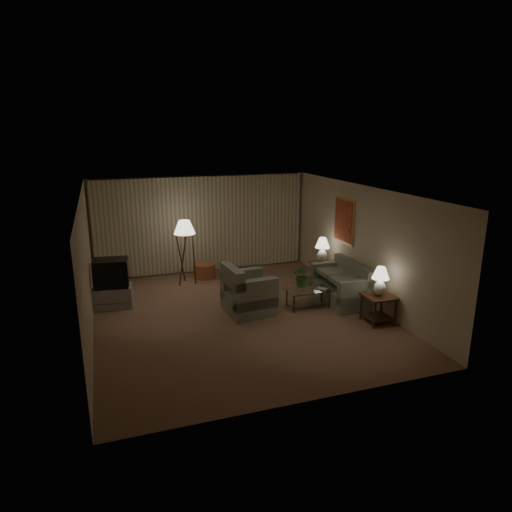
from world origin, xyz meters
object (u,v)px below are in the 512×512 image
Objects in this scene: armchair at (249,294)px; side_table_far at (322,269)px; side_table_near at (378,304)px; table_lamp_far at (322,248)px; tv_cabinet at (113,297)px; crt_tv at (111,273)px; coffee_table at (308,296)px; floor_lamp at (185,251)px; vase at (302,287)px; ottoman at (205,271)px; sofa at (340,286)px; table_lamp_near at (380,279)px.

side_table_far is (2.38, 1.19, -0.02)m from armchair.
table_lamp_far is at bearing 90.00° from side_table_near.
tv_cabinet is 1.13× the size of crt_tv.
coffee_table is 3.48m from floor_lamp.
vase is at bearing -102.36° from armchair.
floor_lamp is at bearing -148.33° from ottoman.
sofa reaches higher than ottoman.
vase is (1.22, -0.16, 0.06)m from armchair.
table_lamp_far reaches higher than sofa.
side_table_far is 0.93× the size of table_lamp_far.
floor_lamp is (-3.18, 2.42, 0.52)m from sofa.
side_table_far is 3.56m from floor_lamp.
side_table_far is 0.59× the size of coffee_table.
armchair is at bearing -68.15° from floor_lamp.
side_table_far is at bearing 53.10° from coffee_table.
table_lamp_near is 0.68× the size of tv_cabinet.
ottoman is (-2.61, 2.77, -0.17)m from sofa.
side_table_far is 3.16m from ottoman.
side_table_far is 0.66× the size of tv_cabinet.
floor_lamp is at bearing -125.36° from sofa.
crt_tv reaches higher than ottoman.
side_table_near is 1.62m from coffee_table.
table_lamp_near is (0.15, -1.35, 0.59)m from sofa.
crt_tv is 5.58× the size of vase.
ottoman is at bearing 123.84° from side_table_near.
coffee_table is at bearing -47.50° from floor_lamp.
ottoman is (0.56, 0.35, -0.69)m from floor_lamp.
vase is (2.16, -2.52, -0.40)m from floor_lamp.
coffee_table is (-0.86, -0.10, -0.09)m from sofa.
tv_cabinet is 2.26m from floor_lamp.
side_table_near reaches higher than coffee_table.
table_lamp_near is at bearing -56.16° from ottoman.
side_table_far is 4.18× the size of vase.
tv_cabinet is at bearing 179.14° from table_lamp_far.
armchair is 8.19× the size of vase.
armchair is at bearing -16.59° from tv_cabinet.
sofa is at bearing -7.17° from crt_tv.
side_table_near is at bearing -47.05° from vase.
side_table_near is 1.00× the size of side_table_far.
table_lamp_far is 0.81× the size of crt_tv.
table_lamp_far is at bearing 90.00° from table_lamp_near.
side_table_far is 0.98× the size of table_lamp_near.
sofa is 2.65× the size of table_lamp_far.
vase is at bearing -60.88° from ottoman.
tv_cabinet is (-4.19, 1.43, -0.03)m from coffee_table.
table_lamp_far reaches higher than crt_tv.
side_table_near is 0.98× the size of table_lamp_near.
floor_lamp is 3.35m from vase.
sofa is at bearing -96.33° from armchair.
crt_tv is at bearing 61.16° from armchair.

